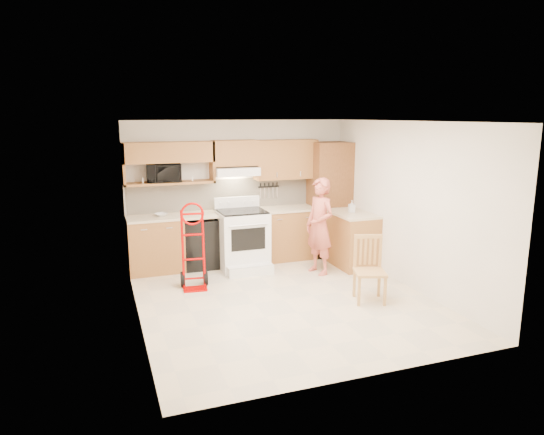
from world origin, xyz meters
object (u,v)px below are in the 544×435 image
range (243,235)px  dining_chair (370,270)px  person (320,226)px  microwave (163,173)px  hand_truck (194,250)px

range → dining_chair: range is taller
range → dining_chair: (1.24, -2.05, -0.13)m
person → microwave: bearing=-131.7°
person → hand_truck: bearing=-105.0°
range → dining_chair: size_ratio=1.29×
range → person: 1.31m
hand_truck → dining_chair: (2.22, -1.37, -0.13)m
range → hand_truck: (-0.98, -0.68, 0.00)m
microwave → hand_truck: bearing=-75.4°
dining_chair → microwave: bearing=152.8°
dining_chair → range: bearing=139.7°
person → dining_chair: 1.44m
microwave → dining_chair: (2.46, -2.54, -1.18)m
person → hand_truck: 2.10m
range → dining_chair: 2.40m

